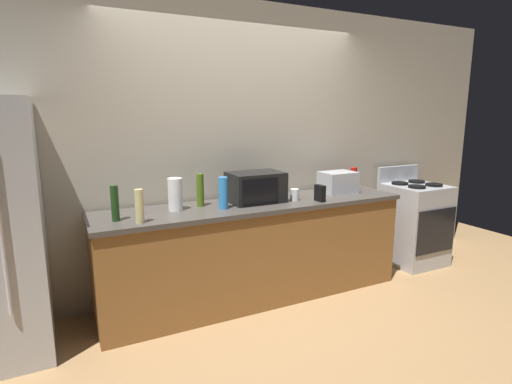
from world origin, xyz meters
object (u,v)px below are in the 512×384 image
microwave (256,187)px  cordless_phone (320,193)px  bottle_olive_oil (200,190)px  mug_white (295,195)px  toaster_oven (338,182)px  bottle_hot_sauce (353,178)px  stove_range (414,223)px  paper_towel_roll (175,194)px  bottle_spray_cleaner (223,193)px  bottle_wine (115,203)px  bottle_vinegar (139,206)px

microwave → cordless_phone: (0.53, -0.25, -0.06)m
microwave → bottle_olive_oil: bottle_olive_oil is taller
bottle_olive_oil → mug_white: size_ratio=2.70×
cordless_phone → bottle_olive_oil: 1.08m
toaster_oven → bottle_hot_sauce: bottle_hot_sauce is taller
stove_range → microwave: 2.06m
microwave → bottle_hot_sauce: bearing=5.6°
toaster_oven → mug_white: 0.59m
paper_towel_roll → mug_white: paper_towel_roll is taller
bottle_spray_cleaner → mug_white: bottle_spray_cleaner is taller
bottle_wine → bottle_hot_sauce: bearing=5.6°
bottle_wine → bottle_hot_sauce: bottle_wine is taller
paper_towel_roll → bottle_wine: bearing=-166.0°
toaster_oven → bottle_olive_oil: (-1.44, 0.04, 0.04)m
bottle_vinegar → cordless_phone: bearing=0.6°
cordless_phone → bottle_olive_oil: bearing=160.7°
stove_range → bottle_spray_cleaner: bottle_spray_cleaner is taller
bottle_spray_cleaner → bottle_olive_oil: bearing=128.6°
microwave → cordless_phone: size_ratio=3.20×
paper_towel_roll → bottle_olive_oil: bottle_olive_oil is taller
toaster_oven → bottle_spray_cleaner: bearing=-174.2°
microwave → mug_white: bearing=-16.1°
bottle_spray_cleaner → cordless_phone: bearing=-8.0°
bottle_hot_sauce → mug_white: size_ratio=2.13×
bottle_wine → stove_range: bearing=1.3°
microwave → paper_towel_roll: bearing=179.8°
bottle_olive_oil → bottle_hot_sauce: bearing=2.1°
bottle_wine → bottle_spray_cleaner: 0.87m
bottle_olive_oil → bottle_hot_sauce: bottle_olive_oil is taller
microwave → toaster_oven: (0.93, 0.01, -0.03)m
bottle_olive_oil → bottle_vinegar: bearing=-151.1°
stove_range → bottle_vinegar: (-3.06, -0.21, 0.56)m
stove_range → toaster_oven: bearing=176.7°
stove_range → mug_white: bearing=-178.1°
cordless_phone → bottle_hot_sauce: size_ratio=0.67×
microwave → toaster_oven: microwave is taller
stove_range → bottle_spray_cleaner: 2.41m
bottle_wine → cordless_phone: bearing=-4.1°
bottle_spray_cleaner → bottle_hot_sauce: bearing=8.6°
bottle_hot_sauce → paper_towel_roll: bearing=-176.6°
paper_towel_roll → bottle_vinegar: bearing=-142.2°
stove_range → bottle_wine: 3.26m
bottle_wine → bottle_hot_sauce: size_ratio=1.21×
bottle_vinegar → mug_white: bottle_vinegar is taller
microwave → bottle_spray_cleaner: same height
paper_towel_roll → bottle_vinegar: (-0.34, -0.26, -0.01)m
cordless_phone → bottle_wine: bearing=172.8°
stove_range → cordless_phone: stove_range is taller
bottle_wine → microwave: bearing=5.6°
toaster_oven → bottle_hot_sauce: size_ratio=1.52×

